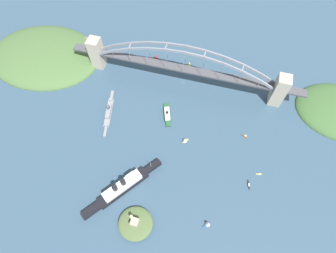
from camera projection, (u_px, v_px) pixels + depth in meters
name	position (u px, v px, depth m)	size (l,w,h in m)	color
ground_plane	(183.00, 82.00, 371.09)	(1400.00, 1400.00, 0.00)	#334C60
harbor_arch_bridge	(184.00, 69.00, 348.67)	(310.14, 17.23, 61.91)	#ADA38E
headland_east_shore	(47.00, 56.00, 396.42)	(164.59, 128.35, 30.70)	#476638
ocean_liner	(122.00, 187.00, 289.20)	(66.04, 85.09, 21.69)	black
naval_cruiser	(109.00, 112.00, 342.71)	(19.00, 68.89, 16.67)	gray
harbor_ferry_steamer	(167.00, 114.00, 341.52)	(17.26, 34.76, 7.90)	#23512D
fort_island_mid_harbor	(135.00, 223.00, 272.72)	(35.90, 34.71, 14.94)	#4C6038
seaplane_taxiing_near_bridge	(156.00, 58.00, 391.19)	(7.47, 10.58, 4.83)	#B7B7B2
seaplane_second_in_formation	(189.00, 66.00, 383.89)	(8.76, 10.15, 4.62)	#B7B7B2
small_boat_0	(249.00, 185.00, 296.39)	(4.02, 10.62, 2.24)	black
small_boat_1	(259.00, 174.00, 302.73)	(7.23, 2.28, 1.93)	gold
small_boat_2	(245.00, 136.00, 327.22)	(8.45, 3.78, 2.43)	brown
small_boat_3	(185.00, 140.00, 320.48)	(7.58, 8.26, 9.61)	gold
small_boat_4	(208.00, 224.00, 271.51)	(8.25, 7.52, 10.44)	#234C8C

